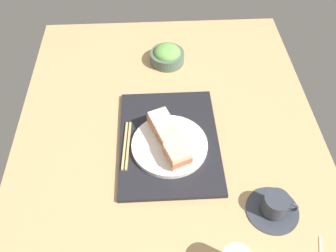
# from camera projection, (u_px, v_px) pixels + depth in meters

# --- Properties ---
(ground_plane) EXTENTS (1.40, 1.00, 0.03)m
(ground_plane) POSITION_uv_depth(u_px,v_px,m) (170.00, 152.00, 1.14)
(ground_plane) COLOR tan
(serving_tray) EXTENTS (0.42, 0.31, 0.01)m
(serving_tray) POSITION_uv_depth(u_px,v_px,m) (169.00, 141.00, 1.14)
(serving_tray) COLOR black
(serving_tray) RESTS_ON ground_plane
(sandwich_plate) EXTENTS (0.24, 0.24, 0.02)m
(sandwich_plate) POSITION_uv_depth(u_px,v_px,m) (169.00, 145.00, 1.11)
(sandwich_plate) COLOR white
(sandwich_plate) RESTS_ON serving_tray
(sandwich_near) EXTENTS (0.09, 0.09, 0.06)m
(sandwich_near) POSITION_uv_depth(u_px,v_px,m) (161.00, 123.00, 1.12)
(sandwich_near) COLOR beige
(sandwich_near) RESTS_ON sandwich_plate
(sandwich_middle) EXTENTS (0.09, 0.09, 0.05)m
(sandwich_middle) POSITION_uv_depth(u_px,v_px,m) (169.00, 138.00, 1.08)
(sandwich_middle) COLOR beige
(sandwich_middle) RESTS_ON sandwich_plate
(sandwich_far) EXTENTS (0.09, 0.09, 0.05)m
(sandwich_far) POSITION_uv_depth(u_px,v_px,m) (177.00, 154.00, 1.04)
(sandwich_far) COLOR beige
(sandwich_far) RESTS_ON sandwich_plate
(salad_bowl) EXTENTS (0.13, 0.13, 0.07)m
(salad_bowl) POSITION_uv_depth(u_px,v_px,m) (167.00, 55.00, 1.38)
(salad_bowl) COLOR #4C6051
(salad_bowl) RESTS_ON ground_plane
(chopsticks_pair) EXTENTS (0.18, 0.03, 0.01)m
(chopsticks_pair) POSITION_uv_depth(u_px,v_px,m) (127.00, 145.00, 1.11)
(chopsticks_pair) COLOR tan
(chopsticks_pair) RESTS_ON serving_tray
(coffee_cup) EXTENTS (0.15, 0.15, 0.07)m
(coffee_cup) POSITION_uv_depth(u_px,v_px,m) (275.00, 206.00, 0.97)
(coffee_cup) COLOR #333842
(coffee_cup) RESTS_ON ground_plane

